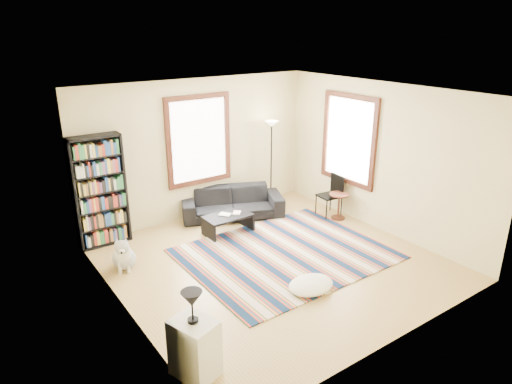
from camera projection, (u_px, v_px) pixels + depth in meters
floor at (273, 264)px, 7.68m from camera, size 5.00×5.00×0.10m
ceiling at (276, 90)px, 6.68m from camera, size 5.00×5.00×0.10m
wall_back at (197, 149)px, 9.13m from camera, size 5.00×0.10×2.80m
wall_front at (409, 242)px, 5.22m from camera, size 5.00×0.10×2.80m
wall_left at (115, 221)px, 5.80m from camera, size 0.10×5.00×2.80m
wall_right at (382, 158)px, 8.55m from camera, size 0.10×5.00×2.80m
window_back at (199, 140)px, 9.00m from camera, size 1.20×0.06×1.60m
window_right at (349, 140)px, 9.06m from camera, size 0.06×1.20×1.60m
rug at (285, 254)px, 7.91m from camera, size 3.35×2.68×0.02m
sofa at (232, 202)px, 9.40m from camera, size 2.21×1.55×0.60m
bookshelf at (99, 192)px, 7.98m from camera, size 0.90×0.30×2.00m
coffee_table at (228, 224)px, 8.67m from camera, size 0.99×0.70×0.36m
book_a at (223, 216)px, 8.55m from camera, size 0.27×0.26×0.02m
book_b at (233, 212)px, 8.72m from camera, size 0.23×0.24×0.01m
floor_cushion at (311, 285)px, 6.81m from camera, size 0.77×0.60×0.18m
floor_lamp at (271, 164)px, 9.83m from camera, size 0.33×0.33×1.86m
side_table at (339, 206)px, 9.29m from camera, size 0.46×0.46×0.54m
folding_chair at (329, 196)px, 9.39m from camera, size 0.46×0.44×0.86m
white_cabinet at (195, 348)px, 5.09m from camera, size 0.52×0.59×0.70m
table_lamp at (192, 307)px, 4.90m from camera, size 0.26×0.26×0.38m
dog at (123, 252)px, 7.37m from camera, size 0.60×0.70×0.58m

